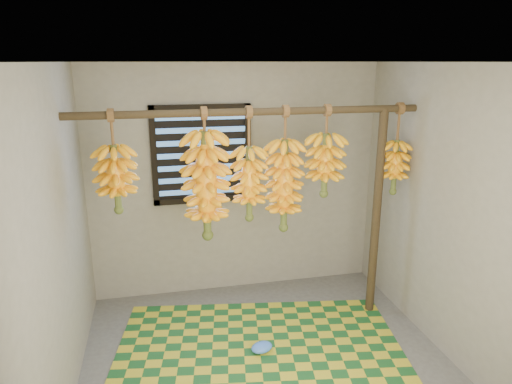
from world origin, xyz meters
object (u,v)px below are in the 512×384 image
object	(u,v)px
banana_bunch_a	(116,179)
banana_bunch_e	(325,165)
banana_bunch_c	(249,184)
banana_bunch_f	(395,167)
support_post	(376,216)
banana_bunch_b	(206,186)
woven_mat	(261,364)
banana_bunch_d	(284,186)
plastic_bag	(262,347)

from	to	relation	value
banana_bunch_a	banana_bunch_e	distance (m)	1.79
banana_bunch_c	banana_bunch_e	distance (m)	0.70
banana_bunch_f	support_post	bearing A→B (deg)	180.00
banana_bunch_b	banana_bunch_f	world-z (taller)	same
banana_bunch_a	woven_mat	bearing A→B (deg)	-29.60
banana_bunch_a	banana_bunch_e	xyz separation A→B (m)	(1.79, -0.00, 0.03)
banana_bunch_c	banana_bunch_d	xyz separation A→B (m)	(0.32, 0.00, -0.04)
banana_bunch_b	banana_bunch_e	world-z (taller)	same
support_post	banana_bunch_d	distance (m)	0.98
woven_mat	banana_bunch_b	xyz separation A→B (m)	(-0.34, 0.61, 1.38)
banana_bunch_b	banana_bunch_a	bearing A→B (deg)	180.00
banana_bunch_a	banana_bunch_b	distance (m)	0.73
banana_bunch_d	plastic_bag	bearing A→B (deg)	-124.36
banana_bunch_c	banana_bunch_e	xyz separation A→B (m)	(0.69, -0.00, 0.13)
banana_bunch_a	banana_bunch_c	size ratio (longest dim) A/B	0.85
banana_bunch_a	banana_bunch_b	bearing A→B (deg)	-0.00
banana_bunch_f	banana_bunch_d	bearing A→B (deg)	180.00
plastic_bag	banana_bunch_b	bearing A→B (deg)	130.93
woven_mat	banana_bunch_b	distance (m)	1.55
banana_bunch_c	woven_mat	bearing A→B (deg)	-92.76
woven_mat	banana_bunch_a	xyz separation A→B (m)	(-1.07, 0.61, 1.48)
banana_bunch_d	banana_bunch_a	bearing A→B (deg)	180.00
plastic_bag	banana_bunch_c	bearing A→B (deg)	91.59
woven_mat	banana_bunch_d	distance (m)	1.51
woven_mat	banana_bunch_b	world-z (taller)	banana_bunch_b
plastic_bag	banana_bunch_c	size ratio (longest dim) A/B	0.20
support_post	woven_mat	distance (m)	1.71
banana_bunch_b	banana_bunch_c	bearing A→B (deg)	0.00
banana_bunch_d	banana_bunch_e	distance (m)	0.41
plastic_bag	banana_bunch_e	size ratio (longest dim) A/B	0.24
banana_bunch_e	plastic_bag	bearing A→B (deg)	-146.74
plastic_bag	banana_bunch_f	distance (m)	2.02
banana_bunch_c	plastic_bag	bearing A→B (deg)	-88.41
banana_bunch_b	banana_bunch_d	world-z (taller)	same
support_post	banana_bunch_d	size ratio (longest dim) A/B	1.80
woven_mat	banana_bunch_a	size ratio (longest dim) A/B	2.91
support_post	banana_bunch_e	world-z (taller)	banana_bunch_e
banana_bunch_b	banana_bunch_e	bearing A→B (deg)	-0.00
banana_bunch_a	banana_bunch_d	world-z (taller)	same
support_post	banana_bunch_e	xyz separation A→B (m)	(-0.54, -0.00, 0.52)
banana_bunch_a	banana_bunch_c	world-z (taller)	same
plastic_bag	banana_bunch_e	bearing A→B (deg)	33.26
banana_bunch_c	banana_bunch_e	bearing A→B (deg)	-0.00
plastic_bag	banana_bunch_f	world-z (taller)	banana_bunch_f
banana_bunch_b	banana_bunch_e	distance (m)	1.07
banana_bunch_b	banana_bunch_f	size ratio (longest dim) A/B	1.34
plastic_bag	woven_mat	bearing A→B (deg)	-104.31
support_post	banana_bunch_a	world-z (taller)	banana_bunch_a
woven_mat	banana_bunch_b	size ratio (longest dim) A/B	2.17
banana_bunch_d	banana_bunch_b	bearing A→B (deg)	180.00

